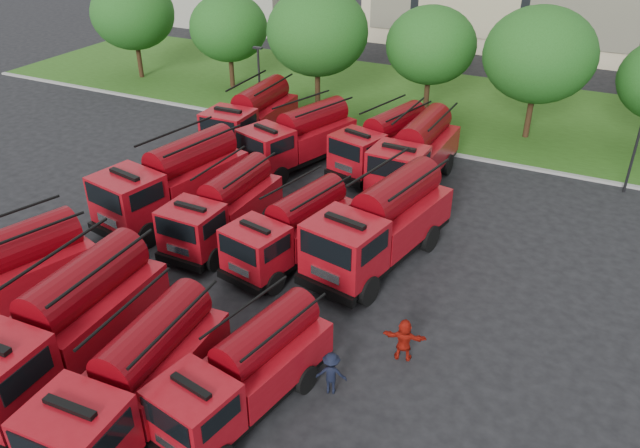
% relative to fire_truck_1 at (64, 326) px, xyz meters
% --- Properties ---
extents(ground, '(140.00, 140.00, 0.00)m').
position_rel_fire_truck_1_xyz_m(ground, '(3.95, 5.32, -1.82)').
color(ground, black).
rests_on(ground, ground).
extents(lawn, '(70.00, 16.00, 0.12)m').
position_rel_fire_truck_1_xyz_m(lawn, '(3.95, 31.32, -1.76)').
color(lawn, '#244A13').
rests_on(lawn, ground).
extents(curb, '(70.00, 0.30, 0.14)m').
position_rel_fire_truck_1_xyz_m(curb, '(3.95, 23.22, -1.75)').
color(curb, gray).
rests_on(curb, ground).
extents(tree_0, '(6.30, 6.30, 7.70)m').
position_rel_fire_truck_1_xyz_m(tree_0, '(-20.05, 27.32, 3.20)').
color(tree_0, '#382314').
rests_on(tree_0, ground).
extents(tree_1, '(5.71, 5.71, 6.98)m').
position_rel_fire_truck_1_xyz_m(tree_1, '(-12.05, 28.32, 2.73)').
color(tree_1, '#382314').
rests_on(tree_1, ground).
extents(tree_2, '(6.72, 6.72, 8.22)m').
position_rel_fire_truck_1_xyz_m(tree_2, '(-4.05, 26.82, 3.54)').
color(tree_2, '#382314').
rests_on(tree_2, ground).
extents(tree_3, '(5.88, 5.88, 7.19)m').
position_rel_fire_truck_1_xyz_m(tree_3, '(2.95, 29.32, 2.87)').
color(tree_3, '#382314').
rests_on(tree_3, ground).
extents(tree_4, '(6.55, 6.55, 8.01)m').
position_rel_fire_truck_1_xyz_m(tree_4, '(9.95, 27.82, 3.40)').
color(tree_4, '#382314').
rests_on(tree_4, ground).
extents(lamp_post_0, '(0.60, 0.25, 5.11)m').
position_rel_fire_truck_1_xyz_m(lamp_post_0, '(-6.05, 22.52, 1.08)').
color(lamp_post_0, black).
rests_on(lamp_post_0, ground).
extents(lamp_post_1, '(0.60, 0.25, 5.11)m').
position_rel_fire_truck_1_xyz_m(lamp_post_1, '(15.95, 22.52, 1.08)').
color(lamp_post_1, black).
rests_on(lamp_post_1, ground).
extents(fire_truck_1, '(3.14, 8.03, 3.61)m').
position_rel_fire_truck_1_xyz_m(fire_truck_1, '(0.00, 0.00, 0.00)').
color(fire_truck_1, black).
rests_on(fire_truck_1, ground).
extents(fire_truck_2, '(2.89, 7.22, 3.24)m').
position_rel_fire_truck_1_xyz_m(fire_truck_2, '(3.60, -0.78, -0.19)').
color(fire_truck_2, black).
rests_on(fire_truck_2, ground).
extents(fire_truck_3, '(3.31, 6.66, 2.90)m').
position_rel_fire_truck_1_xyz_m(fire_truck_3, '(6.22, 1.14, -0.36)').
color(fire_truck_3, black).
rests_on(fire_truck_3, ground).
extents(fire_truck_4, '(4.15, 8.27, 3.60)m').
position_rel_fire_truck_1_xyz_m(fire_truck_4, '(-3.53, 10.34, -0.01)').
color(fire_truck_4, black).
rests_on(fire_truck_4, ground).
extents(fire_truck_5, '(2.59, 6.80, 3.07)m').
position_rel_fire_truck_1_xyz_m(fire_truck_5, '(-0.17, 9.50, -0.27)').
color(fire_truck_5, black).
rests_on(fire_truck_5, ground).
extents(fire_truck_6, '(3.55, 6.89, 2.99)m').
position_rel_fire_truck_1_xyz_m(fire_truck_6, '(3.43, 9.24, -0.31)').
color(fire_truck_6, black).
rests_on(fire_truck_6, ground).
extents(fire_truck_7, '(4.22, 8.33, 3.62)m').
position_rel_fire_truck_1_xyz_m(fire_truck_7, '(6.84, 10.79, 0.01)').
color(fire_truck_7, black).
rests_on(fire_truck_7, ground).
extents(fire_truck_8, '(2.92, 7.63, 3.44)m').
position_rel_fire_truck_1_xyz_m(fire_truck_8, '(-4.84, 19.54, -0.08)').
color(fire_truck_8, black).
rests_on(fire_truck_8, ground).
extents(fire_truck_9, '(4.59, 7.66, 3.30)m').
position_rel_fire_truck_1_xyz_m(fire_truck_9, '(-0.86, 18.05, -0.15)').
color(fire_truck_9, black).
rests_on(fire_truck_9, ground).
extents(fire_truck_10, '(4.12, 7.34, 3.17)m').
position_rel_fire_truck_1_xyz_m(fire_truck_10, '(3.48, 19.76, -0.22)').
color(fire_truck_10, black).
rests_on(fire_truck_10, ground).
extents(fire_truck_11, '(2.98, 7.67, 3.46)m').
position_rel_fire_truck_1_xyz_m(fire_truck_11, '(5.70, 18.67, -0.08)').
color(fire_truck_11, black).
rests_on(fire_truck_11, ground).
extents(firefighter_3, '(1.11, 0.79, 1.55)m').
position_rel_fire_truck_1_xyz_m(firefighter_3, '(8.29, 2.85, -1.82)').
color(firefighter_3, black).
rests_on(firefighter_3, ground).
extents(firefighter_4, '(1.08, 1.02, 1.84)m').
position_rel_fire_truck_1_xyz_m(firefighter_4, '(-1.04, 5.04, -1.82)').
color(firefighter_4, black).
rests_on(firefighter_4, ground).
extents(firefighter_5, '(1.60, 0.96, 1.61)m').
position_rel_fire_truck_1_xyz_m(firefighter_5, '(9.84, 5.38, -1.82)').
color(firefighter_5, '#9D160C').
rests_on(firefighter_5, ground).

